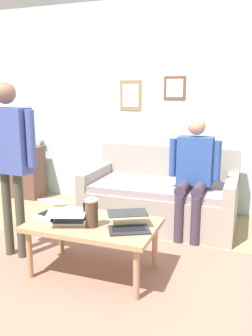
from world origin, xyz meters
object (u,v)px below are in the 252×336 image
at_px(laptop_center, 129,224).
at_px(flower_vase, 25,134).
at_px(side_shelf, 27,172).
at_px(laptop_right, 53,211).
at_px(couch, 160,197).
at_px(coffee_table, 93,228).
at_px(laptop_left, 68,218).
at_px(person_standing, 9,149).
at_px(person_seated, 194,169).
at_px(french_press, 92,213).

height_order(laptop_center, flower_vase, flower_vase).
bearing_deg(side_shelf, laptop_right, 131.30).
bearing_deg(couch, side_shelf, -8.70).
relative_size(coffee_table, laptop_left, 2.72).
height_order(coffee_table, person_standing, person_standing).
relative_size(laptop_left, laptop_center, 0.93).
xyz_separation_m(laptop_right, person_seated, (-1.05, -1.13, 0.22)).
height_order(laptop_right, person_standing, person_standing).
xyz_separation_m(coffee_table, flower_vase, (1.89, -1.71, 0.53)).
height_order(side_shelf, person_standing, person_standing).
bearing_deg(flower_vase, person_seated, 167.70).
height_order(couch, french_press, couch).
bearing_deg(french_press, person_seated, -116.46).
bearing_deg(person_standing, side_shelf, -57.98).
xyz_separation_m(couch, flower_vase, (2.11, -0.32, 0.63)).
height_order(laptop_left, laptop_right, laptop_right).
bearing_deg(french_press, coffee_table, -71.81).
relative_size(laptop_right, person_standing, 0.23).
xyz_separation_m(french_press, person_seated, (-0.62, -1.24, 0.15)).
bearing_deg(flower_vase, side_shelf, 140.81).
xyz_separation_m(french_press, side_shelf, (1.91, -1.79, -0.20)).
relative_size(flower_vase, person_standing, 0.31).
height_order(laptop_left, flower_vase, flower_vase).
bearing_deg(laptop_right, person_standing, -1.32).
bearing_deg(couch, coffee_table, 80.71).
distance_m(laptop_center, flower_vase, 2.84).
distance_m(coffee_table, side_shelf, 2.54).
relative_size(coffee_table, person_standing, 0.66).
bearing_deg(laptop_center, person_seated, -104.88).
height_order(couch, person_seated, person_seated).
distance_m(laptop_right, french_press, 0.46).
relative_size(coffee_table, laptop_right, 2.92).
bearing_deg(coffee_table, flower_vase, -42.19).
bearing_deg(coffee_table, couch, -99.29).
height_order(laptop_left, person_seated, person_seated).
height_order(coffee_table, french_press, french_press).
height_order(flower_vase, person_standing, person_standing).
distance_m(laptop_right, person_standing, 0.69).
xyz_separation_m(flower_vase, person_standing, (-1.04, 1.67, 0.10)).
relative_size(couch, person_standing, 1.07).
xyz_separation_m(laptop_right, person_standing, (0.43, -0.01, 0.53)).
height_order(french_press, flower_vase, flower_vase).
distance_m(person_standing, person_seated, 1.88).
distance_m(laptop_right, flower_vase, 2.27).
bearing_deg(side_shelf, person_standing, 122.02).
relative_size(laptop_center, person_seated, 0.34).
bearing_deg(side_shelf, flower_vase, -39.19).
xyz_separation_m(coffee_table, side_shelf, (1.89, -1.71, -0.03)).
bearing_deg(person_seated, person_standing, 36.97).
height_order(couch, laptop_center, couch).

